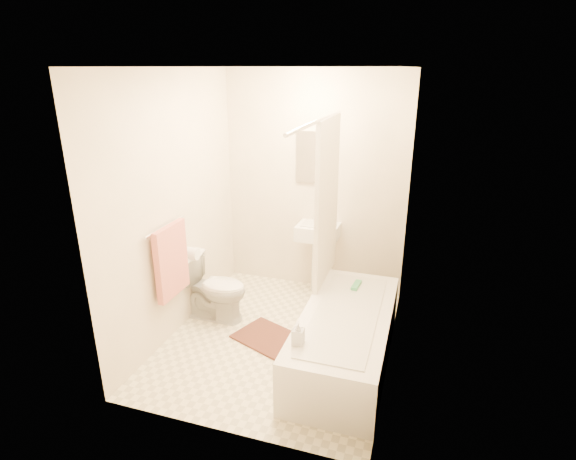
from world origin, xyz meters
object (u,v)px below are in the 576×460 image
(toilet, at_px, (214,288))
(bathtub, at_px, (345,338))
(sink, at_px, (318,255))
(soap_bottle, at_px, (298,333))
(bath_mat, at_px, (268,338))

(toilet, height_order, bathtub, toilet)
(sink, bearing_deg, toilet, -132.70)
(toilet, bearing_deg, soap_bottle, -126.41)
(sink, relative_size, bathtub, 0.53)
(toilet, relative_size, soap_bottle, 3.68)
(bathtub, xyz_separation_m, bath_mat, (-0.75, 0.12, -0.22))
(soap_bottle, bearing_deg, sink, 99.28)
(toilet, distance_m, sink, 1.22)
(sink, xyz_separation_m, soap_bottle, (0.29, -1.75, 0.12))
(bath_mat, bearing_deg, bathtub, -9.27)
(toilet, xyz_separation_m, bathtub, (1.39, -0.34, -0.10))
(bath_mat, relative_size, soap_bottle, 3.23)
(soap_bottle, bearing_deg, bath_mat, 126.31)
(toilet, xyz_separation_m, soap_bottle, (1.13, -0.87, 0.23))
(bathtub, bearing_deg, bath_mat, 170.73)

